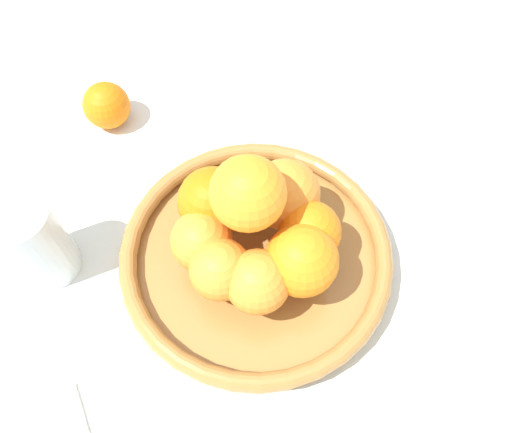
{
  "coord_description": "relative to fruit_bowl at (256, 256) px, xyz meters",
  "views": [
    {
      "loc": [
        0.27,
        -0.01,
        0.57
      ],
      "look_at": [
        0.0,
        0.0,
        0.11
      ],
      "focal_mm": 35.0,
      "sensor_mm": 36.0,
      "label": 1
    }
  ],
  "objects": [
    {
      "name": "stray_orange",
      "position": [
        -0.24,
        -0.21,
        0.01
      ],
      "size": [
        0.07,
        0.07,
        0.07
      ],
      "primitive_type": "sphere",
      "color": "orange",
      "rests_on": "ground_plane"
    },
    {
      "name": "orange_pile",
      "position": [
        -0.01,
        -0.0,
        0.07
      ],
      "size": [
        0.19,
        0.19,
        0.14
      ],
      "color": "orange",
      "rests_on": "fruit_bowl"
    },
    {
      "name": "ground_plane",
      "position": [
        0.0,
        0.0,
        -0.02
      ],
      "size": [
        4.0,
        4.0,
        0.0
      ],
      "primitive_type": "plane",
      "color": "silver"
    },
    {
      "name": "drinking_glass",
      "position": [
        -0.01,
        -0.26,
        0.04
      ],
      "size": [
        0.07,
        0.07,
        0.12
      ],
      "primitive_type": "cylinder",
      "color": "silver",
      "rests_on": "ground_plane"
    },
    {
      "name": "fruit_bowl",
      "position": [
        0.0,
        0.0,
        0.0
      ],
      "size": [
        0.33,
        0.33,
        0.04
      ],
      "color": "#A57238",
      "rests_on": "ground_plane"
    }
  ]
}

